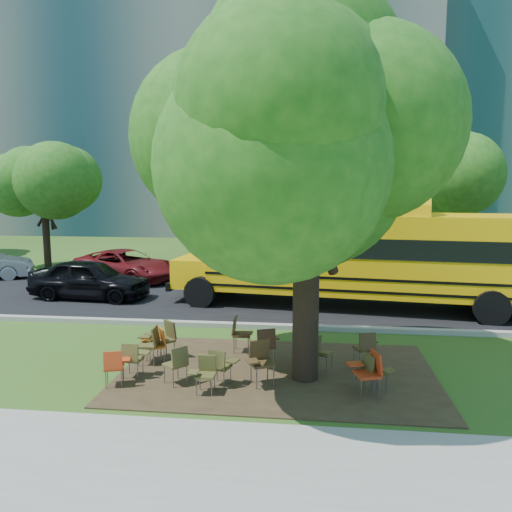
# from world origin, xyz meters

# --- Properties ---
(ground) EXTENTS (160.00, 160.00, 0.00)m
(ground) POSITION_xyz_m (0.00, 0.00, 0.00)
(ground) COLOR #304C17
(ground) RESTS_ON ground
(sidewalk) EXTENTS (60.00, 4.00, 0.04)m
(sidewalk) POSITION_xyz_m (0.00, -5.00, 0.02)
(sidewalk) COLOR gray
(sidewalk) RESTS_ON ground
(dirt_patch) EXTENTS (7.00, 4.50, 0.03)m
(dirt_patch) POSITION_xyz_m (1.00, -0.50, 0.01)
(dirt_patch) COLOR #382819
(dirt_patch) RESTS_ON ground
(asphalt_road) EXTENTS (80.00, 8.00, 0.04)m
(asphalt_road) POSITION_xyz_m (0.00, 7.00, 0.02)
(asphalt_road) COLOR black
(asphalt_road) RESTS_ON ground
(kerb_near) EXTENTS (80.00, 0.25, 0.14)m
(kerb_near) POSITION_xyz_m (0.00, 3.00, 0.07)
(kerb_near) COLOR gray
(kerb_near) RESTS_ON ground
(kerb_far) EXTENTS (80.00, 0.25, 0.14)m
(kerb_far) POSITION_xyz_m (0.00, 11.10, 0.07)
(kerb_far) COLOR gray
(kerb_far) RESTS_ON ground
(building_main) EXTENTS (38.00, 16.00, 22.00)m
(building_main) POSITION_xyz_m (-8.00, 36.00, 11.00)
(building_main) COLOR slate
(building_main) RESTS_ON ground
(bg_tree_0) EXTENTS (5.20, 5.20, 7.18)m
(bg_tree_0) POSITION_xyz_m (-12.00, 13.00, 4.57)
(bg_tree_0) COLOR black
(bg_tree_0) RESTS_ON ground
(bg_tree_2) EXTENTS (4.80, 4.80, 6.62)m
(bg_tree_2) POSITION_xyz_m (-5.00, 16.00, 4.21)
(bg_tree_2) COLOR black
(bg_tree_2) RESTS_ON ground
(bg_tree_3) EXTENTS (5.60, 5.60, 7.84)m
(bg_tree_3) POSITION_xyz_m (8.00, 14.00, 5.03)
(bg_tree_3) COLOR black
(bg_tree_3) RESTS_ON ground
(main_tree) EXTENTS (7.20, 7.20, 9.10)m
(main_tree) POSITION_xyz_m (1.63, -0.81, 5.49)
(main_tree) COLOR black
(main_tree) RESTS_ON ground
(school_bus) EXTENTS (13.53, 4.47, 3.25)m
(school_bus) POSITION_xyz_m (4.05, 5.86, 1.88)
(school_bus) COLOR #F6B207
(school_bus) RESTS_ON ground
(chair_0) EXTENTS (0.56, 0.60, 0.81)m
(chair_0) POSITION_xyz_m (-2.31, -1.70, 0.50)
(chair_0) COLOR red
(chair_0) RESTS_ON ground
(chair_1) EXTENTS (0.54, 0.48, 0.82)m
(chair_1) POSITION_xyz_m (-2.10, -1.20, 0.51)
(chair_1) COLOR brown
(chair_1) RESTS_ON ground
(chair_2) EXTENTS (0.59, 0.74, 0.86)m
(chair_2) POSITION_xyz_m (-1.04, -1.42, 0.53)
(chair_2) COLOR brown
(chair_2) RESTS_ON ground
(chair_3) EXTENTS (0.51, 0.46, 0.79)m
(chair_3) POSITION_xyz_m (-0.37, -1.79, 0.49)
(chair_3) COLOR brown
(chair_3) RESTS_ON ground
(chair_4) EXTENTS (0.63, 0.49, 0.82)m
(chair_4) POSITION_xyz_m (-0.12, -1.43, 0.51)
(chair_4) COLOR #45431E
(chair_4) RESTS_ON ground
(chair_5) EXTENTS (0.65, 0.76, 0.96)m
(chair_5) POSITION_xyz_m (0.69, -1.24, 0.59)
(chair_5) COLOR #443018
(chair_5) RESTS_ON ground
(chair_6) EXTENTS (0.71, 0.65, 0.96)m
(chair_6) POSITION_xyz_m (2.91, -1.59, 0.59)
(chair_6) COLOR #AC2F12
(chair_6) RESTS_ON ground
(chair_7) EXTENTS (0.69, 0.57, 0.84)m
(chair_7) POSITION_xyz_m (3.02, -1.42, 0.52)
(chair_7) COLOR #413D1C
(chair_7) RESTS_ON ground
(chair_8) EXTENTS (0.56, 0.60, 0.92)m
(chair_8) POSITION_xyz_m (-2.01, -0.30, 0.57)
(chair_8) COLOR #4E4621
(chair_8) RESTS_ON ground
(chair_9) EXTENTS (0.81, 0.64, 0.94)m
(chair_9) POSITION_xyz_m (-1.78, 0.10, 0.58)
(chair_9) COLOR #473D1F
(chair_9) RESTS_ON ground
(chair_10) EXTENTS (0.54, 0.59, 0.92)m
(chair_10) POSITION_xyz_m (-0.04, 0.75, 0.57)
(chair_10) COLOR #422B17
(chair_10) RESTS_ON ground
(chair_11) EXTENTS (0.64, 0.73, 0.94)m
(chair_11) POSITION_xyz_m (0.71, -0.13, 0.58)
(chair_11) COLOR #4A2D1A
(chair_11) RESTS_ON ground
(chair_12) EXTENTS (0.50, 0.63, 0.77)m
(chair_12) POSITION_xyz_m (1.98, -0.19, 0.48)
(chair_12) COLOR brown
(chair_12) RESTS_ON ground
(chair_13) EXTENTS (0.59, 0.65, 0.87)m
(chair_13) POSITION_xyz_m (3.02, 0.07, 0.54)
(chair_13) COLOR #412E17
(chair_13) RESTS_ON ground
(chair_14) EXTENTS (0.71, 0.57, 0.85)m
(chair_14) POSITION_xyz_m (-1.89, -0.19, 0.53)
(chair_14) COLOR #B95113
(chair_14) RESTS_ON ground
(black_car) EXTENTS (4.53, 2.10, 1.50)m
(black_car) POSITION_xyz_m (-6.47, 6.11, 0.75)
(black_car) COLOR black
(black_car) RESTS_ON ground
(bg_car_red) EXTENTS (5.47, 4.09, 1.38)m
(bg_car_red) POSITION_xyz_m (-6.50, 9.75, 0.69)
(bg_car_red) COLOR #611014
(bg_car_red) RESTS_ON ground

